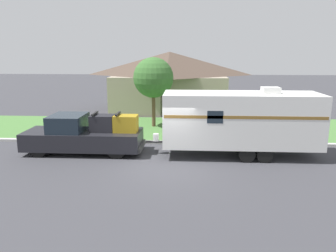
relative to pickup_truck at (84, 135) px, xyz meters
The scene contains 8 objects.
ground_plane 4.67m from the pickup_truck, 24.82° to the right, with size 120.00×120.00×0.00m, color #38383D.
curb_strip 4.62m from the pickup_truck, 23.67° to the left, with size 80.00×0.30×0.14m.
lawn_strip 6.93m from the pickup_truck, 52.76° to the left, with size 80.00×7.00×0.03m.
house_across_street 13.29m from the pickup_truck, 74.49° to the left, with size 9.91×7.55×4.92m.
pickup_truck is the anchor object (origin of this frame).
travel_trailer 7.65m from the pickup_truck, ahead, with size 8.18×2.38×3.30m.
mailbox 2.74m from the pickup_truck, 95.99° to the left, with size 0.48×0.20×1.33m.
tree_in_yard 7.01m from the pickup_truck, 64.53° to the left, with size 2.62×2.62×4.58m.
Camera 1 is at (0.87, -13.45, 4.89)m, focal length 35.00 mm.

